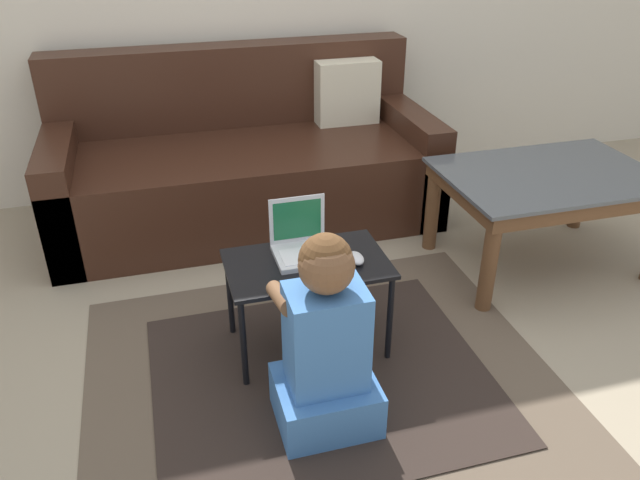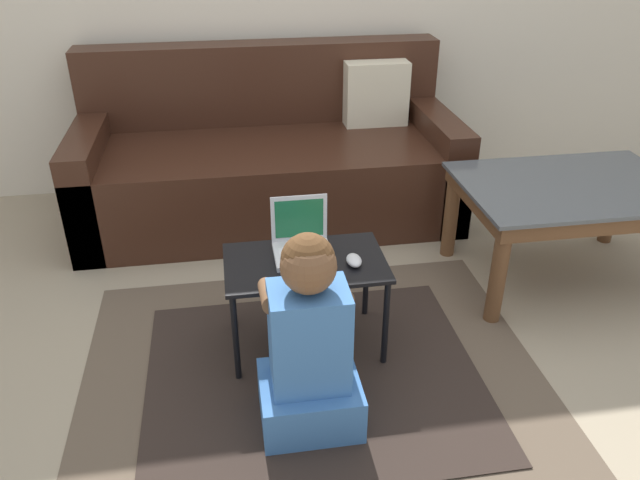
{
  "view_description": "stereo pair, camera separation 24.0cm",
  "coord_description": "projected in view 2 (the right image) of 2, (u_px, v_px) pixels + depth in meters",
  "views": [
    {
      "loc": [
        -0.64,
        -1.91,
        1.63
      ],
      "look_at": [
        -0.07,
        0.11,
        0.46
      ],
      "focal_mm": 35.0,
      "sensor_mm": 36.0,
      "label": 1
    },
    {
      "loc": [
        -0.4,
        -1.96,
        1.63
      ],
      "look_at": [
        -0.07,
        0.11,
        0.46
      ],
      "focal_mm": 35.0,
      "sensor_mm": 36.0,
      "label": 2
    }
  ],
  "objects": [
    {
      "name": "laptop",
      "position": [
        302.0,
        245.0,
        2.42
      ],
      "size": [
        0.22,
        0.2,
        0.21
      ],
      "color": "silver",
      "rests_on": "laptop_desk"
    },
    {
      "name": "area_rug",
      "position": [
        314.0,
        378.0,
        2.39
      ],
      "size": [
        1.76,
        1.51,
        0.01
      ],
      "color": "brown",
      "rests_on": "ground_plane"
    },
    {
      "name": "laptop_desk",
      "position": [
        305.0,
        272.0,
        2.41
      ],
      "size": [
        0.62,
        0.38,
        0.4
      ],
      "color": "black",
      "rests_on": "ground_plane"
    },
    {
      "name": "coffee_table",
      "position": [
        570.0,
        198.0,
        2.84
      ],
      "size": [
        0.99,
        0.69,
        0.49
      ],
      "color": "#4C5156",
      "rests_on": "ground_plane"
    },
    {
      "name": "person_seated",
      "position": [
        309.0,
        346.0,
        2.05
      ],
      "size": [
        0.34,
        0.4,
        0.74
      ],
      "color": "#3D70B2",
      "rests_on": "ground_plane"
    },
    {
      "name": "computer_mouse",
      "position": [
        354.0,
        260.0,
        2.36
      ],
      "size": [
        0.06,
        0.09,
        0.03
      ],
      "color": "silver",
      "rests_on": "laptop_desk"
    },
    {
      "name": "ground_plane",
      "position": [
        340.0,
        351.0,
        2.54
      ],
      "size": [
        16.0,
        16.0,
        0.0
      ],
      "primitive_type": "plane",
      "color": "gray"
    },
    {
      "name": "couch",
      "position": [
        270.0,
        161.0,
        3.52
      ],
      "size": [
        2.05,
        0.93,
        0.9
      ],
      "color": "#381E14",
      "rests_on": "ground_plane"
    }
  ]
}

